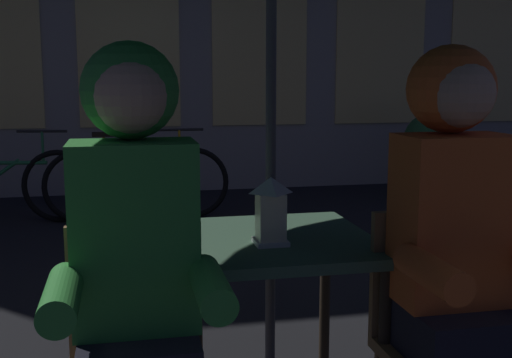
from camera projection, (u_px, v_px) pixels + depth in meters
name	position (u px, v px, depth m)	size (l,w,h in m)	color
cafe_table	(270.00, 264.00, 2.28)	(0.72, 0.72, 0.74)	#42664C
lantern	(271.00, 209.00, 2.15)	(0.11, 0.11, 0.23)	white
chair_right	(442.00, 333.00, 2.04)	(0.40, 0.40, 0.87)	olive
person_left_hooded	(135.00, 246.00, 1.74)	(0.45, 0.56, 1.40)	black
person_right_hooded	(457.00, 229.00, 1.93)	(0.45, 0.56, 1.40)	black
bicycle_second	(0.00, 185.00, 5.70)	(1.67, 0.32, 0.84)	black
bicycle_third	(137.00, 183.00, 5.80)	(1.68, 0.08, 0.84)	black
potted_plant	(431.00, 147.00, 6.91)	(0.60, 0.60, 0.92)	brown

